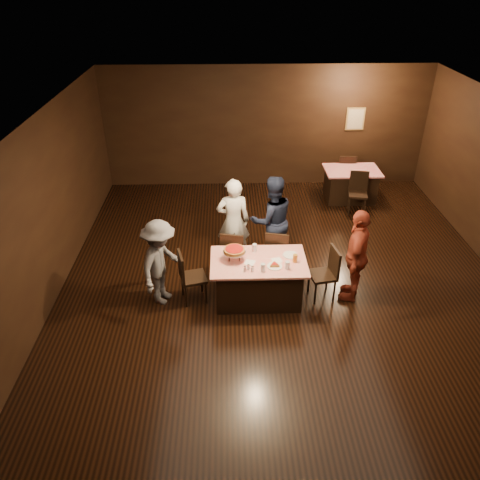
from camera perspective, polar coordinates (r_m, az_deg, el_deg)
name	(u,v)px	position (r m, az deg, el deg)	size (l,w,h in m)	color
room	(294,188)	(7.08, 6.58, 6.30)	(10.00, 10.04, 3.02)	black
main_table	(258,280)	(8.01, 2.22, -4.85)	(1.60, 1.00, 0.77)	red
back_table	(350,185)	(11.73, 13.30, 6.60)	(1.30, 0.90, 0.77)	red
chair_far_left	(234,252)	(8.56, -0.77, -1.47)	(0.42, 0.42, 0.95)	black
chair_far_right	(277,251)	(8.61, 4.56, -1.38)	(0.42, 0.42, 0.95)	black
chair_end_left	(193,276)	(7.96, -5.72, -4.45)	(0.42, 0.42, 0.95)	black
chair_end_right	(323,274)	(8.10, 10.04, -4.12)	(0.42, 0.42, 0.95)	black
chair_back_near	(358,194)	(11.09, 14.19, 5.51)	(0.42, 0.42, 0.95)	black
chair_back_far	(345,171)	(12.23, 12.71, 8.15)	(0.42, 0.42, 0.95)	black
diner_white_jacket	(233,221)	(8.77, -0.84, 2.27)	(0.63, 0.41, 1.72)	silver
diner_navy_hoodie	(272,220)	(8.80, 3.89, 2.44)	(0.85, 0.66, 1.75)	black
diner_grey_knit	(160,263)	(7.85, -9.67, -2.73)	(0.99, 0.57, 1.54)	slate
diner_red_shirt	(356,255)	(8.03, 14.01, -1.83)	(0.99, 0.41, 1.68)	#9A3623
pizza_stand	(234,250)	(7.71, -0.69, -1.28)	(0.38, 0.38, 0.22)	black
plate_with_slice	(275,265)	(7.64, 4.24, -3.10)	(0.25, 0.25, 0.06)	white
plate_empty	(290,255)	(7.96, 6.16, -1.83)	(0.25, 0.25, 0.01)	white
glass_front_left	(263,267)	(7.50, 2.82, -3.36)	(0.08, 0.08, 0.14)	silver
glass_front_right	(287,265)	(7.58, 5.81, -3.08)	(0.08, 0.08, 0.14)	silver
glass_amber	(295,258)	(7.77, 6.73, -2.23)	(0.08, 0.08, 0.14)	#BF7F26
glass_back	(255,248)	(8.00, 1.79, -0.95)	(0.08, 0.08, 0.14)	silver
condiments	(249,268)	(7.52, 1.05, -3.46)	(0.17, 0.10, 0.09)	silver
napkin_center	(276,260)	(7.81, 4.47, -2.49)	(0.16, 0.16, 0.01)	white
napkin_left	(250,262)	(7.74, 1.19, -2.76)	(0.16, 0.16, 0.01)	white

